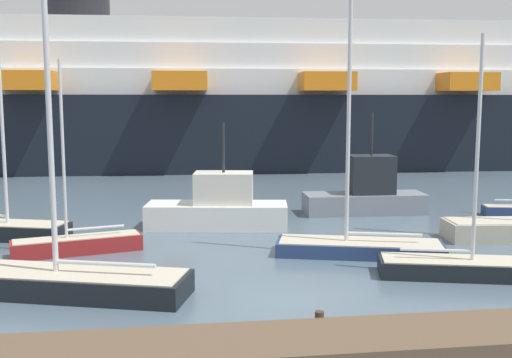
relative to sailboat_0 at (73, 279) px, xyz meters
The scene contains 9 objects.
ground_plane 7.17m from the sailboat_0, 11.94° to the right, with size 600.00×600.00×0.00m, color slate.
dock_pier 9.16m from the sailboat_0, 40.14° to the right, with size 26.35×2.51×0.75m.
sailboat_0 is the anchor object (origin of this frame).
sailboat_1 5.50m from the sailboat_0, 97.33° to the left, with size 5.30×2.46×7.84m.
sailboat_4 13.29m from the sailboat_0, ahead, with size 5.83×3.00×8.50m.
sailboat_7 11.25m from the sailboat_0, 18.50° to the left, with size 6.95×3.65×11.84m.
fishing_boat_1 18.56m from the sailboat_0, 41.76° to the left, with size 6.71×2.39×5.54m.
fishing_boat_2 11.11m from the sailboat_0, 60.61° to the left, with size 7.14×3.28×5.15m.
cruise_ship 42.26m from the sailboat_0, 67.34° to the left, with size 121.23×22.82×19.18m.
Camera 1 is at (-3.74, -18.08, 6.30)m, focal length 42.47 mm.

